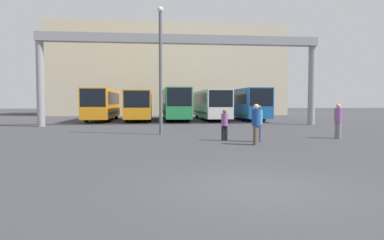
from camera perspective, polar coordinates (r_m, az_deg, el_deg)
The scene contains 13 objects.
ground_plane at distance 8.04m, azimuth 10.76°, elevation -11.02°, with size 200.00×200.00×0.00m, color #38383D.
building_backdrop at distance 55.12m, azimuth -3.98°, elevation 7.90°, with size 34.88×12.00×13.30m.
overhead_gantry at distance 28.54m, azimuth -1.69°, elevation 11.28°, with size 22.97×0.80×7.41m.
bus_slot_0 at distance 37.36m, azimuth -14.66°, elevation 2.80°, with size 2.46×11.91×3.24m.
bus_slot_1 at distance 36.49m, azimuth -8.78°, elevation 2.71°, with size 2.55×10.89×3.07m.
bus_slot_2 at distance 37.13m, azimuth -2.80°, elevation 2.97°, with size 2.48×12.08×3.34m.
bus_slot_3 at distance 37.54m, azimuth 3.07°, elevation 2.81°, with size 2.46×12.03×3.15m.
bus_slot_4 at distance 38.31m, azimuth 8.77°, elevation 2.93°, with size 2.46×11.94×3.32m.
pedestrian_near_left at distance 17.23m, azimuth 5.44°, elevation -0.69°, with size 0.33×0.33×1.57m.
pedestrian_mid_right at distance 19.76m, azimuth 23.16°, elevation -0.01°, with size 0.39×0.39×1.86m.
pedestrian_near_right at distance 15.73m, azimuth 10.63°, elevation -0.53°, with size 0.39×0.39×1.86m.
pedestrian_mid_left at distance 16.97m, azimuth 11.05°, elevation -0.38°, with size 0.37×0.37×1.80m.
lamp_post at distance 20.59m, azimuth -5.25°, elevation 9.11°, with size 0.36×0.36×7.55m.
Camera 1 is at (-2.32, -7.45, 1.94)m, focal length 32.00 mm.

